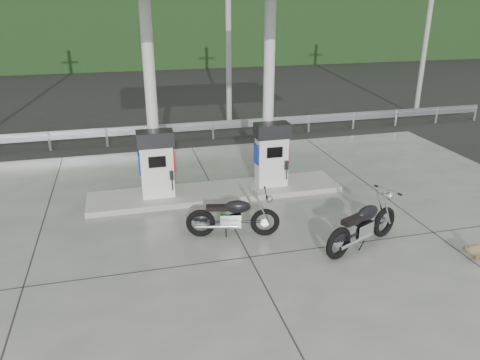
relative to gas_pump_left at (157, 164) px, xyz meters
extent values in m
plane|color=black|center=(1.60, -2.50, -1.07)|extent=(160.00, 160.00, 0.00)
cube|color=slate|center=(1.60, -2.50, -1.06)|extent=(18.00, 14.00, 0.02)
cube|color=#9C9A91|center=(1.60, 0.00, -0.98)|extent=(7.00, 1.40, 0.15)
cylinder|color=white|center=(0.00, 0.40, 1.60)|extent=(0.30, 0.30, 5.00)
cylinder|color=white|center=(3.20, 0.40, 1.60)|extent=(0.30, 0.30, 5.00)
cube|color=black|center=(1.60, 9.00, -1.07)|extent=(60.00, 7.00, 0.01)
cylinder|color=gray|center=(3.60, 7.00, 2.93)|extent=(0.22, 0.22, 8.00)
cylinder|color=gray|center=(12.60, 7.00, 2.93)|extent=(0.22, 0.22, 8.00)
cube|color=black|center=(1.60, 27.50, 1.93)|extent=(80.00, 6.00, 6.00)
camera|label=1|loc=(-0.75, -11.86, 4.14)|focal=35.00mm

